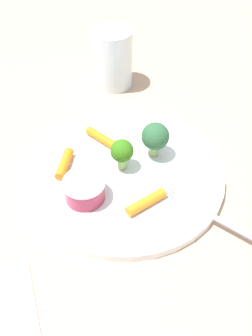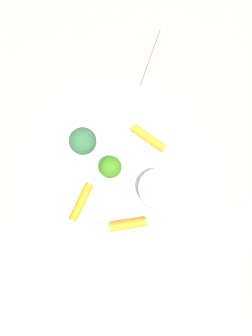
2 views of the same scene
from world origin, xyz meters
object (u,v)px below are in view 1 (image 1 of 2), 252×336
(carrot_stick_1, at_px, (64,164))
(fork, at_px, (220,220))
(carrot_stick_0, at_px, (102,138))
(broccoli_floret_1, at_px, (121,153))
(broccoli_floret_0, at_px, (153,135))
(carrot_stick_2, at_px, (146,202))
(plate, at_px, (125,173))
(sauce_cup, at_px, (84,189))
(drinking_glass, at_px, (113,58))

(carrot_stick_1, xyz_separation_m, fork, (0.10, -0.19, -0.01))
(carrot_stick_1, bearing_deg, carrot_stick_0, 10.39)
(broccoli_floret_1, distance_m, fork, 0.15)
(broccoli_floret_0, xyz_separation_m, carrot_stick_0, (-0.04, 0.06, -0.03))
(broccoli_floret_0, distance_m, carrot_stick_2, 0.10)
(plate, xyz_separation_m, broccoli_floret_0, (0.05, 0.00, 0.04))
(sauce_cup, height_order, drinking_glass, drinking_glass)
(carrot_stick_1, distance_m, drinking_glass, 0.23)
(carrot_stick_2, relative_size, drinking_glass, 0.55)
(sauce_cup, relative_size, carrot_stick_2, 0.96)
(plate, relative_size, sauce_cup, 5.05)
(sauce_cup, bearing_deg, plate, 5.83)
(broccoli_floret_1, bearing_deg, drinking_glass, 56.84)
(sauce_cup, height_order, fork, sauce_cup)
(broccoli_floret_1, height_order, fork, broccoli_floret_1)
(plate, bearing_deg, fork, -73.34)
(carrot_stick_0, distance_m, fork, 0.21)
(sauce_cup, distance_m, fork, 0.17)
(carrot_stick_1, bearing_deg, broccoli_floret_1, -37.81)
(carrot_stick_1, xyz_separation_m, drinking_glass, (0.18, 0.14, 0.03))
(sauce_cup, relative_size, carrot_stick_0, 0.96)
(fork, bearing_deg, broccoli_floret_1, 106.71)
(broccoli_floret_1, bearing_deg, sauce_cup, -167.97)
(carrot_stick_0, relative_size, carrot_stick_2, 1.00)
(fork, distance_m, drinking_glass, 0.34)
(broccoli_floret_0, bearing_deg, fork, -94.14)
(plate, bearing_deg, drinking_glass, 58.33)
(carrot_stick_0, relative_size, drinking_glass, 0.56)
(plate, height_order, carrot_stick_0, carrot_stick_0)
(plate, height_order, broccoli_floret_1, broccoli_floret_1)
(broccoli_floret_0, height_order, carrot_stick_0, broccoli_floret_0)
(carrot_stick_0, xyz_separation_m, carrot_stick_1, (-0.07, -0.01, 0.00))
(drinking_glass, bearing_deg, fork, -103.27)
(broccoli_floret_0, bearing_deg, broccoli_floret_1, 176.89)
(carrot_stick_2, bearing_deg, sauce_cup, 133.09)
(carrot_stick_0, bearing_deg, carrot_stick_1, -169.61)
(fork, bearing_deg, sauce_cup, 130.31)
(broccoli_floret_0, height_order, broccoli_floret_1, broccoli_floret_0)
(broccoli_floret_1, distance_m, drinking_glass, 0.22)
(sauce_cup, height_order, broccoli_floret_0, broccoli_floret_0)
(fork, xyz_separation_m, drinking_glass, (0.08, 0.33, 0.04))
(carrot_stick_2, height_order, fork, carrot_stick_2)
(plate, bearing_deg, sauce_cup, -174.17)
(carrot_stick_0, bearing_deg, broccoli_floret_1, -99.69)
(broccoli_floret_0, bearing_deg, sauce_cup, -174.61)
(plate, distance_m, carrot_stick_2, 0.07)
(carrot_stick_0, height_order, carrot_stick_1, carrot_stick_1)
(sauce_cup, xyz_separation_m, broccoli_floret_0, (0.12, 0.01, 0.02))
(broccoli_floret_0, distance_m, carrot_stick_1, 0.13)
(carrot_stick_0, xyz_separation_m, carrot_stick_2, (-0.02, -0.13, 0.00))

